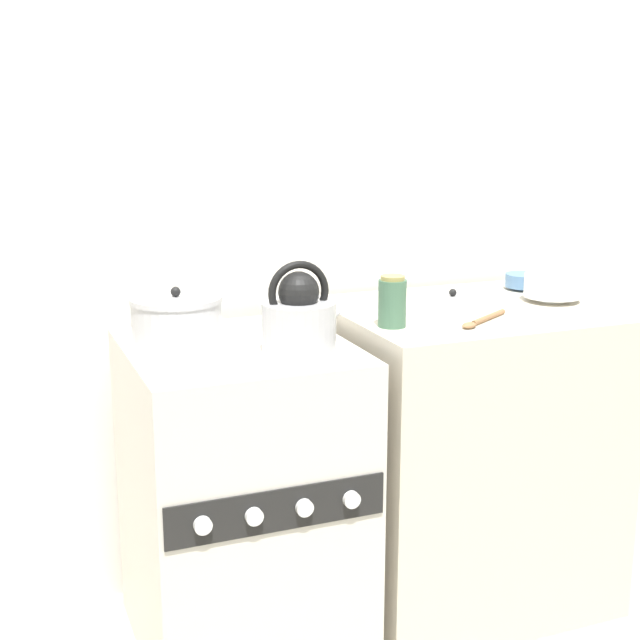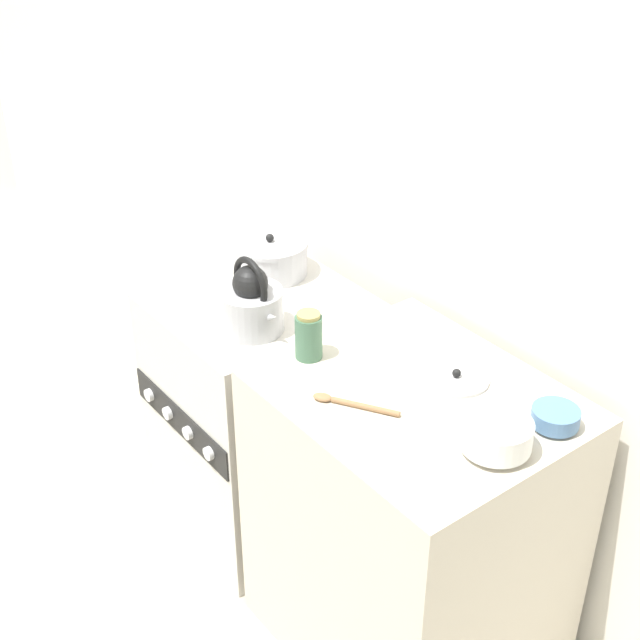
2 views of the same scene
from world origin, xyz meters
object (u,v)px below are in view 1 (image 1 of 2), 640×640
object	(u,v)px
small_ceramic_bowl	(524,281)
storage_jar	(392,302)
stove	(241,499)
cooking_pot	(177,317)
enamel_bowl	(553,286)
loose_pot_lid	(453,298)
kettle	(300,318)

from	to	relation	value
small_ceramic_bowl	storage_jar	world-z (taller)	storage_jar
storage_jar	stove	bearing A→B (deg)	165.82
cooking_pot	enamel_bowl	bearing A→B (deg)	-6.71
small_ceramic_bowl	storage_jar	xyz separation A→B (m)	(-0.63, -0.30, 0.04)
cooking_pot	loose_pot_lid	world-z (taller)	cooking_pot
stove	kettle	distance (m)	0.56
stove	kettle	world-z (taller)	kettle
stove	small_ceramic_bowl	size ratio (longest dim) A/B	7.32
cooking_pot	small_ceramic_bowl	world-z (taller)	cooking_pot
storage_jar	small_ceramic_bowl	bearing A→B (deg)	25.22
small_ceramic_bowl	kettle	bearing A→B (deg)	-161.25
kettle	loose_pot_lid	distance (m)	0.66
cooking_pot	small_ceramic_bowl	size ratio (longest dim) A/B	2.09
stove	small_ceramic_bowl	xyz separation A→B (m)	(1.04, 0.19, 0.51)
stove	storage_jar	world-z (taller)	storage_jar
stove	loose_pot_lid	world-z (taller)	loose_pot_lid
cooking_pot	storage_jar	bearing A→B (deg)	-24.18
loose_pot_lid	enamel_bowl	bearing A→B (deg)	-27.27
storage_jar	loose_pot_lid	world-z (taller)	storage_jar
stove	small_ceramic_bowl	world-z (taller)	small_ceramic_bowl
small_ceramic_bowl	loose_pot_lid	world-z (taller)	small_ceramic_bowl
stove	cooking_pot	bearing A→B (deg)	133.58
enamel_bowl	small_ceramic_bowl	bearing A→B (deg)	82.34
stove	kettle	size ratio (longest dim) A/B	3.69
cooking_pot	loose_pot_lid	distance (m)	0.87
enamel_bowl	loose_pot_lid	size ratio (longest dim) A/B	0.97
kettle	enamel_bowl	xyz separation A→B (m)	(0.88, 0.12, -0.00)
kettle	storage_jar	distance (m)	0.27
loose_pot_lid	storage_jar	bearing A→B (deg)	-143.40
small_ceramic_bowl	stove	bearing A→B (deg)	-169.44
cooking_pot	storage_jar	size ratio (longest dim) A/B	1.80
stove	cooking_pot	xyz separation A→B (m)	(-0.13, 0.14, 0.50)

